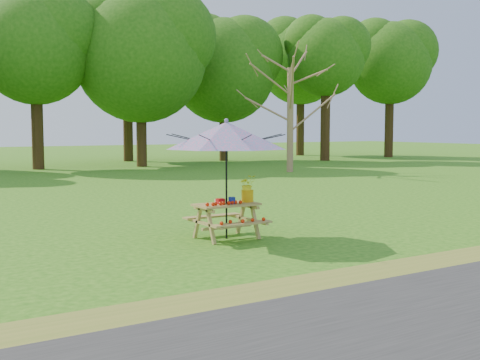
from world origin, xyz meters
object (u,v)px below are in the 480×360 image
bare_tree (291,24)px  patio_umbrella (226,135)px  picnic_table (227,222)px  flower_bucket (247,188)px

bare_tree → patio_umbrella: bare_tree is taller
picnic_table → flower_bucket: flower_bucket is taller
bare_tree → picnic_table: bearing=-130.6°
bare_tree → picnic_table: bare_tree is taller
bare_tree → flower_bucket: (-10.81, -13.16, -5.91)m
bare_tree → flower_bucket: bearing=-129.4°
bare_tree → flower_bucket: size_ratio=21.84×
bare_tree → picnic_table: (-11.28, -13.17, -6.53)m
bare_tree → patio_umbrella: size_ratio=4.23×
patio_umbrella → flower_bucket: bearing=1.0°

